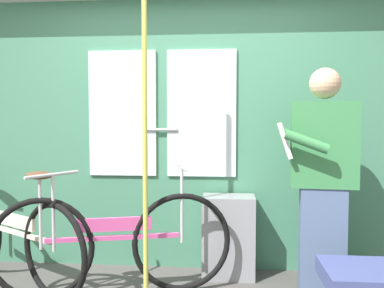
{
  "coord_description": "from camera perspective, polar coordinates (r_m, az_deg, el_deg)",
  "views": [
    {
      "loc": [
        0.38,
        -2.42,
        1.31
      ],
      "look_at": [
        0.11,
        0.63,
        1.13
      ],
      "focal_mm": 38.3,
      "sensor_mm": 36.0,
      "label": 1
    }
  ],
  "objects": [
    {
      "name": "train_door_wall",
      "position": [
        3.62,
        -1.11,
        2.4
      ],
      "size": [
        4.71,
        0.28,
        2.4
      ],
      "color": "#427F60",
      "rests_on": "ground_plane"
    },
    {
      "name": "bicycle_leaning_behind",
      "position": [
        3.18,
        -11.03,
        -13.36
      ],
      "size": [
        1.74,
        0.59,
        0.97
      ],
      "rotation": [
        0.0,
        0.0,
        0.25
      ],
      "color": "black",
      "rests_on": "ground_plane"
    },
    {
      "name": "trash_bin_by_wall",
      "position": [
        3.52,
        5.1,
        -12.67
      ],
      "size": [
        0.43,
        0.28,
        0.68
      ],
      "primitive_type": "cube",
      "color": "gray",
      "rests_on": "ground_plane"
    },
    {
      "name": "bicycle_near_door",
      "position": [
        3.66,
        -23.79,
        -11.6
      ],
      "size": [
        1.58,
        0.97,
        0.93
      ],
      "rotation": [
        0.0,
        0.0,
        -0.54
      ],
      "color": "black",
      "rests_on": "ground_plane"
    },
    {
      "name": "handrail_pole",
      "position": [
        2.95,
        -6.57,
        0.8
      ],
      "size": [
        0.04,
        0.04,
        2.36
      ],
      "primitive_type": "cylinder",
      "color": "#C6C14C",
      "rests_on": "ground_plane"
    },
    {
      "name": "passenger_reading_newspaper",
      "position": [
        3.13,
        17.65,
        -4.53
      ],
      "size": [
        0.59,
        0.52,
        1.69
      ],
      "rotation": [
        0.0,
        0.0,
        3.04
      ],
      "color": "slate",
      "rests_on": "ground_plane"
    }
  ]
}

